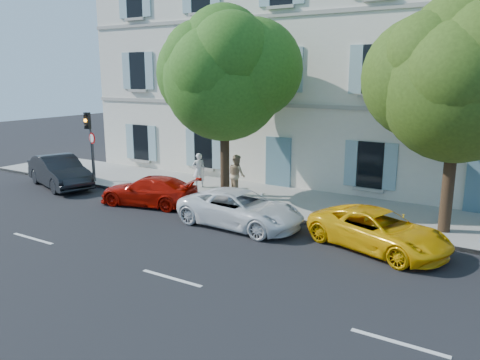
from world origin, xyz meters
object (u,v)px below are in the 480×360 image
Objects in this scene: tree_left at (224,80)px; tree_right at (458,87)px; road_sign at (93,146)px; car_white_coupe at (241,209)px; traffic_light at (89,132)px; car_yellow_supercar at (379,230)px; car_red_coupe at (149,191)px; pedestrian_b at (237,175)px; car_dark_sedan at (59,171)px; pedestrian_a at (199,170)px.

tree_left reaches higher than tree_right.
road_sign is at bearing -176.93° from tree_right.
traffic_light reaches higher than car_white_coupe.
car_yellow_supercar is 5.28m from tree_right.
tree_left reaches higher than car_red_coupe.
traffic_light is 7.97m from pedestrian_b.
car_red_coupe is 0.56× the size of tree_right.
traffic_light is at bearing -174.49° from tree_left.
car_dark_sedan is 1.00× the size of car_white_coupe.
pedestrian_a reaches higher than car_dark_sedan.
car_yellow_supercar is at bearing -6.41° from road_sign.
tree_right is 16.55m from traffic_light.
car_white_coupe is at bearing 100.46° from pedestrian_a.
road_sign is (0.95, 1.34, 1.15)m from car_dark_sedan.
tree_left is (8.36, 1.99, 4.39)m from car_dark_sedan.
traffic_light is at bearing -150.12° from road_sign.
pedestrian_b is (-8.69, 0.54, -3.94)m from tree_right.
pedestrian_a is (-11.00, 0.85, -4.03)m from tree_right.
pedestrian_a is at bearing 18.52° from traffic_light.
car_yellow_supercar is 1.31× the size of traffic_light.
car_yellow_supercar is (4.89, 0.27, -0.02)m from car_white_coupe.
pedestrian_b is (0.13, 0.76, -4.10)m from tree_left.
tree_right is 11.75m from pedestrian_a.
road_sign is 7.72m from pedestrian_b.
tree_left reaches higher than pedestrian_a.
traffic_light is at bearing -14.65° from car_dark_sedan.
car_dark_sedan is at bearing 106.99° from car_yellow_supercar.
road_sign reaches higher than pedestrian_a.
pedestrian_b is (7.54, 1.41, -0.87)m from road_sign.
tree_left is at bearing 90.53° from car_yellow_supercar.
car_yellow_supercar reaches higher than car_red_coupe.
tree_left reaches higher than car_yellow_supercar.
car_white_coupe is 1.36× the size of traffic_light.
car_dark_sedan is 2.00m from road_sign.
tree_left is at bearing 120.22° from car_red_coupe.
tree_right reaches higher than traffic_light.
car_white_coupe is (4.76, -0.40, 0.04)m from car_red_coupe.
car_dark_sedan is 17.83m from tree_right.
tree_right is (17.18, 2.21, 4.22)m from car_dark_sedan.
tree_left is 1.03× the size of tree_right.
traffic_light reaches higher than car_yellow_supercar.
tree_left is 4.85m from pedestrian_a.
car_white_coupe reaches higher than car_yellow_supercar.
pedestrian_b is at bearing 127.31° from car_red_coupe.
road_sign reaches higher than pedestrian_b.
car_dark_sedan is 2.60× the size of pedestrian_b.
car_white_coupe is (10.73, -0.58, -0.12)m from car_dark_sedan.
car_red_coupe is 3.89m from pedestrian_b.
traffic_light reaches higher than pedestrian_a.
car_white_coupe is at bearing 156.06° from pedestrian_b.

